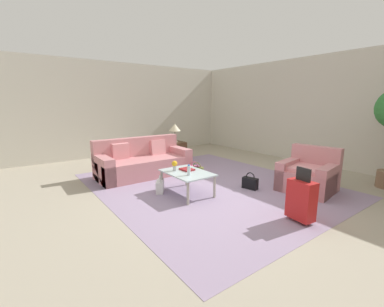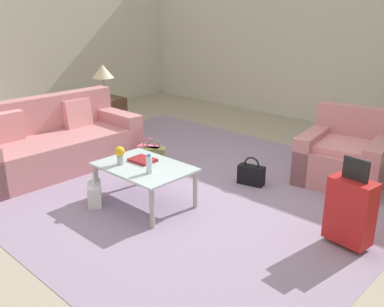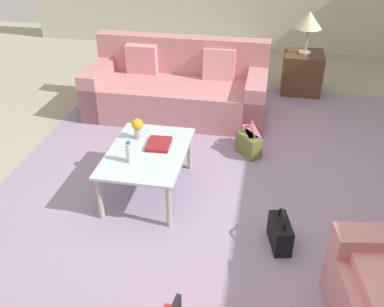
{
  "view_description": "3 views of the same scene",
  "coord_description": "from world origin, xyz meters",
  "px_view_note": "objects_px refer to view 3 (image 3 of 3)",
  "views": [
    {
      "loc": [
        3.58,
        -3.29,
        1.8
      ],
      "look_at": [
        -0.37,
        -0.4,
        0.82
      ],
      "focal_mm": 24.0,
      "sensor_mm": 36.0,
      "label": 1
    },
    {
      "loc": [
        2.93,
        -3.27,
        2.09
      ],
      "look_at": [
        0.14,
        -0.32,
        0.68
      ],
      "focal_mm": 40.0,
      "sensor_mm": 36.0,
      "label": 2
    },
    {
      "loc": [
        2.84,
        0.54,
        2.49
      ],
      "look_at": [
        0.09,
        0.02,
        0.78
      ],
      "focal_mm": 40.0,
      "sensor_mm": 36.0,
      "label": 3
    }
  ],
  "objects_px": {
    "table_lamp": "(309,21)",
    "handbag_pink": "(251,140)",
    "side_table": "(302,72)",
    "handbag_olive": "(249,144)",
    "water_bottle": "(129,152)",
    "couch": "(178,89)",
    "coffee_table": "(147,156)",
    "handbag_white": "(124,154)",
    "flower_vase": "(138,127)",
    "handbag_black": "(280,233)",
    "coffee_table_book": "(159,144)"
  },
  "relations": [
    {
      "from": "table_lamp",
      "to": "handbag_olive",
      "type": "bearing_deg",
      "value": -17.38
    },
    {
      "from": "flower_vase",
      "to": "handbag_pink",
      "type": "bearing_deg",
      "value": 125.34
    },
    {
      "from": "coffee_table",
      "to": "handbag_olive",
      "type": "relative_size",
      "value": 2.88
    },
    {
      "from": "side_table",
      "to": "handbag_olive",
      "type": "bearing_deg",
      "value": -17.38
    },
    {
      "from": "water_bottle",
      "to": "handbag_olive",
      "type": "relative_size",
      "value": 0.57
    },
    {
      "from": "water_bottle",
      "to": "handbag_black",
      "type": "distance_m",
      "value": 1.45
    },
    {
      "from": "handbag_olive",
      "to": "handbag_white",
      "type": "xyz_separation_m",
      "value": [
        0.45,
        -1.28,
        0.0
      ]
    },
    {
      "from": "table_lamp",
      "to": "handbag_black",
      "type": "relative_size",
      "value": 1.6
    },
    {
      "from": "water_bottle",
      "to": "handbag_black",
      "type": "relative_size",
      "value": 0.57
    },
    {
      "from": "table_lamp",
      "to": "handbag_olive",
      "type": "distance_m",
      "value": 2.22
    },
    {
      "from": "coffee_table",
      "to": "handbag_black",
      "type": "bearing_deg",
      "value": 67.19
    },
    {
      "from": "handbag_black",
      "to": "handbag_white",
      "type": "bearing_deg",
      "value": -119.78
    },
    {
      "from": "handbag_white",
      "to": "table_lamp",
      "type": "bearing_deg",
      "value": 141.77
    },
    {
      "from": "table_lamp",
      "to": "handbag_pink",
      "type": "bearing_deg",
      "value": -17.9
    },
    {
      "from": "flower_vase",
      "to": "handbag_white",
      "type": "bearing_deg",
      "value": -128.98
    },
    {
      "from": "couch",
      "to": "side_table",
      "type": "relative_size",
      "value": 3.99
    },
    {
      "from": "table_lamp",
      "to": "handbag_white",
      "type": "distance_m",
      "value": 3.17
    },
    {
      "from": "couch",
      "to": "handbag_white",
      "type": "bearing_deg",
      "value": -11.5
    },
    {
      "from": "handbag_black",
      "to": "coffee_table_book",
      "type": "bearing_deg",
      "value": -118.89
    },
    {
      "from": "table_lamp",
      "to": "coffee_table_book",
      "type": "bearing_deg",
      "value": -27.92
    },
    {
      "from": "handbag_olive",
      "to": "table_lamp",
      "type": "bearing_deg",
      "value": 162.62
    },
    {
      "from": "coffee_table",
      "to": "coffee_table_book",
      "type": "bearing_deg",
      "value": 146.31
    },
    {
      "from": "table_lamp",
      "to": "flower_vase",
      "type": "bearing_deg",
      "value": -32.6
    },
    {
      "from": "couch",
      "to": "coffee_table_book",
      "type": "xyz_separation_m",
      "value": [
        1.68,
        0.18,
        0.16
      ]
    },
    {
      "from": "water_bottle",
      "to": "side_table",
      "type": "height_order",
      "value": "water_bottle"
    },
    {
      "from": "side_table",
      "to": "handbag_olive",
      "type": "relative_size",
      "value": 1.58
    },
    {
      "from": "flower_vase",
      "to": "handbag_olive",
      "type": "height_order",
      "value": "flower_vase"
    },
    {
      "from": "coffee_table",
      "to": "side_table",
      "type": "height_order",
      "value": "side_table"
    },
    {
      "from": "flower_vase",
      "to": "handbag_white",
      "type": "distance_m",
      "value": 0.54
    },
    {
      "from": "handbag_white",
      "to": "coffee_table_book",
      "type": "bearing_deg",
      "value": 58.06
    },
    {
      "from": "handbag_black",
      "to": "coffee_table",
      "type": "bearing_deg",
      "value": -112.81
    },
    {
      "from": "coffee_table_book",
      "to": "side_table",
      "type": "bearing_deg",
      "value": 148.79
    },
    {
      "from": "water_bottle",
      "to": "handbag_white",
      "type": "xyz_separation_m",
      "value": [
        -0.61,
        -0.28,
        -0.42
      ]
    },
    {
      "from": "couch",
      "to": "coffee_table",
      "type": "height_order",
      "value": "couch"
    },
    {
      "from": "handbag_white",
      "to": "side_table",
      "type": "bearing_deg",
      "value": 141.77
    },
    {
      "from": "couch",
      "to": "table_lamp",
      "type": "relative_size",
      "value": 3.93
    },
    {
      "from": "coffee_table_book",
      "to": "table_lamp",
      "type": "height_order",
      "value": "table_lamp"
    },
    {
      "from": "water_bottle",
      "to": "handbag_olive",
      "type": "height_order",
      "value": "water_bottle"
    },
    {
      "from": "table_lamp",
      "to": "handbag_pink",
      "type": "distance_m",
      "value": 2.11
    },
    {
      "from": "flower_vase",
      "to": "handbag_black",
      "type": "height_order",
      "value": "flower_vase"
    },
    {
      "from": "coffee_table",
      "to": "handbag_white",
      "type": "distance_m",
      "value": 0.62
    },
    {
      "from": "couch",
      "to": "handbag_pink",
      "type": "bearing_deg",
      "value": 50.53
    },
    {
      "from": "couch",
      "to": "table_lamp",
      "type": "distance_m",
      "value": 2.01
    },
    {
      "from": "side_table",
      "to": "handbag_pink",
      "type": "distance_m",
      "value": 1.93
    },
    {
      "from": "flower_vase",
      "to": "side_table",
      "type": "height_order",
      "value": "flower_vase"
    },
    {
      "from": "handbag_pink",
      "to": "handbag_black",
      "type": "distance_m",
      "value": 1.54
    },
    {
      "from": "couch",
      "to": "coffee_table_book",
      "type": "height_order",
      "value": "couch"
    },
    {
      "from": "water_bottle",
      "to": "table_lamp",
      "type": "xyz_separation_m",
      "value": [
        -3.0,
        1.6,
        0.46
      ]
    },
    {
      "from": "handbag_white",
      "to": "handbag_pink",
      "type": "relative_size",
      "value": 1.0
    },
    {
      "from": "side_table",
      "to": "handbag_olive",
      "type": "xyz_separation_m",
      "value": [
        1.94,
        -0.61,
        -0.15
      ]
    }
  ]
}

